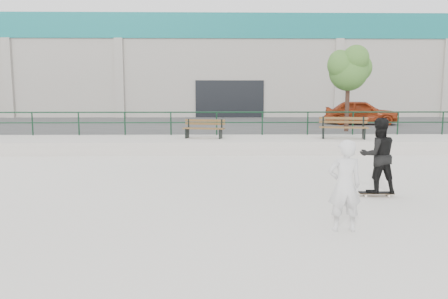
{
  "coord_description": "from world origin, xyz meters",
  "views": [
    {
      "loc": [
        -1.07,
        -8.26,
        2.41
      ],
      "look_at": [
        -0.86,
        2.0,
        1.03
      ],
      "focal_mm": 35.0,
      "sensor_mm": 36.0,
      "label": 1
    }
  ],
  "objects_px": {
    "skateboard": "(376,193)",
    "seated_skater": "(345,186)",
    "bench_right": "(343,128)",
    "red_car": "(361,112)",
    "tree": "(349,67)",
    "standing_skater": "(378,155)",
    "bench_left": "(204,129)"
  },
  "relations": [
    {
      "from": "skateboard",
      "to": "seated_skater",
      "type": "xyz_separation_m",
      "value": [
        -1.5,
        -2.49,
        0.73
      ]
    },
    {
      "from": "bench_right",
      "to": "seated_skater",
      "type": "xyz_separation_m",
      "value": [
        -2.98,
        -10.24,
        -0.14
      ]
    },
    {
      "from": "bench_right",
      "to": "red_car",
      "type": "distance_m",
      "value": 8.27
    },
    {
      "from": "skateboard",
      "to": "seated_skater",
      "type": "distance_m",
      "value": 3.0
    },
    {
      "from": "skateboard",
      "to": "seated_skater",
      "type": "height_order",
      "value": "seated_skater"
    },
    {
      "from": "tree",
      "to": "skateboard",
      "type": "relative_size",
      "value": 5.11
    },
    {
      "from": "standing_skater",
      "to": "seated_skater",
      "type": "relative_size",
      "value": 1.08
    },
    {
      "from": "standing_skater",
      "to": "red_car",
      "type": "bearing_deg",
      "value": -109.16
    },
    {
      "from": "bench_right",
      "to": "bench_left",
      "type": "bearing_deg",
      "value": -171.72
    },
    {
      "from": "bench_left",
      "to": "skateboard",
      "type": "bearing_deg",
      "value": -50.53
    },
    {
      "from": "skateboard",
      "to": "red_car",
      "type": "bearing_deg",
      "value": 76.04
    },
    {
      "from": "red_car",
      "to": "skateboard",
      "type": "xyz_separation_m",
      "value": [
        -4.73,
        -15.35,
        -1.13
      ]
    },
    {
      "from": "bench_left",
      "to": "standing_skater",
      "type": "bearing_deg",
      "value": -50.53
    },
    {
      "from": "bench_right",
      "to": "red_car",
      "type": "height_order",
      "value": "red_car"
    },
    {
      "from": "red_car",
      "to": "standing_skater",
      "type": "relative_size",
      "value": 2.42
    },
    {
      "from": "bench_right",
      "to": "seated_skater",
      "type": "relative_size",
      "value": 1.24
    },
    {
      "from": "bench_left",
      "to": "bench_right",
      "type": "distance_m",
      "value": 5.66
    },
    {
      "from": "red_car",
      "to": "standing_skater",
      "type": "bearing_deg",
      "value": 177.19
    },
    {
      "from": "bench_left",
      "to": "standing_skater",
      "type": "height_order",
      "value": "standing_skater"
    },
    {
      "from": "tree",
      "to": "seated_skater",
      "type": "relative_size",
      "value": 2.53
    },
    {
      "from": "tree",
      "to": "red_car",
      "type": "relative_size",
      "value": 0.97
    },
    {
      "from": "red_car",
      "to": "bench_right",
      "type": "bearing_deg",
      "value": 171.15
    },
    {
      "from": "standing_skater",
      "to": "seated_skater",
      "type": "xyz_separation_m",
      "value": [
        -1.5,
        -2.49,
        -0.15
      ]
    },
    {
      "from": "bench_left",
      "to": "bench_right",
      "type": "bearing_deg",
      "value": 9.23
    },
    {
      "from": "red_car",
      "to": "standing_skater",
      "type": "distance_m",
      "value": 16.06
    },
    {
      "from": "red_car",
      "to": "seated_skater",
      "type": "xyz_separation_m",
      "value": [
        -6.23,
        -17.84,
        -0.41
      ]
    },
    {
      "from": "bench_left",
      "to": "skateboard",
      "type": "relative_size",
      "value": 2.21
    },
    {
      "from": "bench_right",
      "to": "seated_skater",
      "type": "distance_m",
      "value": 10.66
    },
    {
      "from": "bench_left",
      "to": "bench_right",
      "type": "relative_size",
      "value": 0.88
    },
    {
      "from": "tree",
      "to": "standing_skater",
      "type": "xyz_separation_m",
      "value": [
        -2.64,
        -11.1,
        -2.57
      ]
    },
    {
      "from": "skateboard",
      "to": "standing_skater",
      "type": "height_order",
      "value": "standing_skater"
    },
    {
      "from": "bench_left",
      "to": "seated_skater",
      "type": "bearing_deg",
      "value": -63.75
    }
  ]
}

